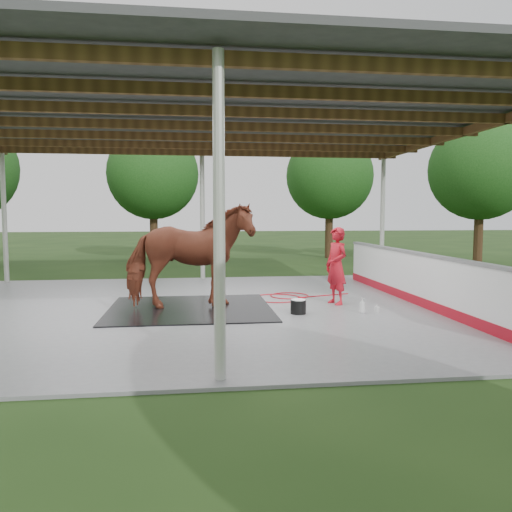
{
  "coord_description": "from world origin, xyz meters",
  "views": [
    {
      "loc": [
        -0.32,
        -10.55,
        2.02
      ],
      "look_at": [
        1.0,
        -0.31,
        1.16
      ],
      "focal_mm": 35.0,
      "sensor_mm": 36.0,
      "label": 1
    }
  ],
  "objects": [
    {
      "name": "pavilion_structure",
      "position": [
        0.0,
        -0.0,
        3.97
      ],
      "size": [
        12.6,
        10.6,
        4.05
      ],
      "color": "beige",
      "rests_on": "ground"
    },
    {
      "name": "soap_bottle_b",
      "position": [
        3.37,
        -1.02,
        0.14
      ],
      "size": [
        0.11,
        0.11,
        0.17
      ],
      "primitive_type": "imported",
      "rotation": [
        0.0,
        0.0,
        -0.88
      ],
      "color": "#338CD8",
      "rests_on": "concrete_slab"
    },
    {
      "name": "ground",
      "position": [
        0.0,
        0.0,
        0.0
      ],
      "size": [
        100.0,
        100.0,
        0.0
      ],
      "primitive_type": "plane",
      "color": "#1E3814"
    },
    {
      "name": "rubber_mat",
      "position": [
        -0.37,
        -0.17,
        0.06
      ],
      "size": [
        3.35,
        3.14,
        0.03
      ],
      "primitive_type": "cube",
      "color": "black",
      "rests_on": "concrete_slab"
    },
    {
      "name": "concrete_slab",
      "position": [
        0.0,
        0.0,
        0.03
      ],
      "size": [
        12.0,
        10.0,
        0.05
      ],
      "primitive_type": "cube",
      "color": "slate",
      "rests_on": "ground"
    },
    {
      "name": "hose_coil",
      "position": [
        1.79,
        0.98,
        0.06
      ],
      "size": [
        2.47,
        1.38,
        0.02
      ],
      "color": "#AF0C18",
      "rests_on": "concrete_slab"
    },
    {
      "name": "soap_bottle_a",
      "position": [
        3.05,
        -1.05,
        0.2
      ],
      "size": [
        0.17,
        0.17,
        0.31
      ],
      "primitive_type": "imported",
      "rotation": [
        0.0,
        0.0,
        0.7
      ],
      "color": "silver",
      "rests_on": "concrete_slab"
    },
    {
      "name": "handler",
      "position": [
        2.82,
        0.01,
        0.9
      ],
      "size": [
        0.6,
        0.72,
        1.69
      ],
      "primitive_type": "imported",
      "rotation": [
        0.0,
        0.0,
        -1.21
      ],
      "color": "red",
      "rests_on": "concrete_slab"
    },
    {
      "name": "tree_belt",
      "position": [
        0.3,
        0.9,
        3.79
      ],
      "size": [
        28.0,
        28.0,
        5.8
      ],
      "color": "#382314",
      "rests_on": "ground"
    },
    {
      "name": "wash_bucket",
      "position": [
        1.77,
        -0.95,
        0.2
      ],
      "size": [
        0.31,
        0.31,
        0.29
      ],
      "color": "black",
      "rests_on": "concrete_slab"
    },
    {
      "name": "horse",
      "position": [
        -0.37,
        -0.17,
        1.17
      ],
      "size": [
        2.68,
        1.41,
        2.18
      ],
      "primitive_type": "imported",
      "rotation": [
        0.0,
        0.0,
        1.66
      ],
      "color": "brown",
      "rests_on": "rubber_mat"
    },
    {
      "name": "dasher_board",
      "position": [
        4.6,
        0.0,
        0.59
      ],
      "size": [
        0.16,
        8.0,
        1.15
      ],
      "color": "#A60D1C",
      "rests_on": "concrete_slab"
    }
  ]
}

